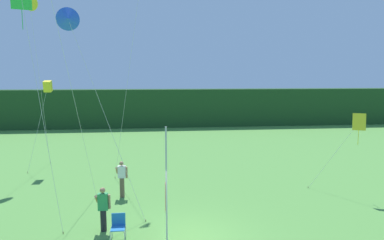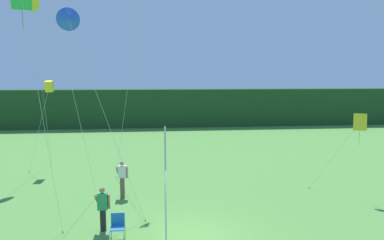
# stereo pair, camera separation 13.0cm
# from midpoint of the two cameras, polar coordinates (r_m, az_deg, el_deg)

# --- Properties ---
(ground_plane) EXTENTS (120.00, 120.00, 0.00)m
(ground_plane) POSITION_cam_midpoint_polar(r_m,az_deg,el_deg) (12.96, -0.84, -18.89)
(ground_plane) COLOR #518E3D
(distant_treeline) EXTENTS (80.00, 2.40, 4.21)m
(distant_treeline) POSITION_cam_midpoint_polar(r_m,az_deg,el_deg) (39.55, -4.43, 1.98)
(distant_treeline) COLOR #1E421E
(distant_treeline) RESTS_ON ground
(banner_flag) EXTENTS (0.06, 1.03, 4.02)m
(banner_flag) POSITION_cam_midpoint_polar(r_m,az_deg,el_deg) (12.46, -4.07, -10.45)
(banner_flag) COLOR #B7B7BC
(banner_flag) RESTS_ON ground
(person_near_banner) EXTENTS (0.55, 0.48, 1.65)m
(person_near_banner) POSITION_cam_midpoint_polar(r_m,az_deg,el_deg) (13.65, -14.10, -13.71)
(person_near_banner) COLOR black
(person_near_banner) RESTS_ON ground
(person_mid_field) EXTENTS (0.55, 0.48, 1.73)m
(person_mid_field) POSITION_cam_midpoint_polar(r_m,az_deg,el_deg) (17.00, -11.11, -9.24)
(person_mid_field) COLOR brown
(person_mid_field) RESTS_ON ground
(folding_chair) EXTENTS (0.51, 0.51, 0.89)m
(folding_chair) POSITION_cam_midpoint_polar(r_m,az_deg,el_deg) (13.06, -11.76, -16.37)
(folding_chair) COLOR #BCBCC1
(folding_chair) RESTS_ON ground
(kite_yellow_diamond_0) EXTENTS (2.15, 1.41, 3.95)m
(kite_yellow_diamond_0) POSITION_cam_midpoint_polar(r_m,az_deg,el_deg) (18.27, 25.66, -0.77)
(kite_yellow_diamond_0) COLOR brown
(kite_yellow_diamond_0) RESTS_ON ground
(kite_yellow_box_1) EXTENTS (1.34, 1.30, 5.44)m
(kite_yellow_box_1) POSITION_cam_midpoint_polar(r_m,az_deg,el_deg) (22.95, -22.14, 5.07)
(kite_yellow_box_1) COLOR brown
(kite_yellow_box_1) RESTS_ON ground
(kite_blue_delta_3) EXTENTS (3.46, 1.71, 8.42)m
(kite_blue_delta_3) POSITION_cam_midpoint_polar(r_m,az_deg,el_deg) (15.22, -19.29, 15.24)
(kite_blue_delta_3) COLOR brown
(kite_blue_delta_3) RESTS_ON ground
(kite_green_diamond_5) EXTENTS (1.72, 1.29, 9.03)m
(kite_green_diamond_5) POSITION_cam_midpoint_polar(r_m,az_deg,el_deg) (14.49, -25.61, 16.28)
(kite_green_diamond_5) COLOR brown
(kite_green_diamond_5) RESTS_ON ground
(kite_yellow_delta_6) EXTENTS (0.89, 1.66, 10.40)m
(kite_yellow_delta_6) POSITION_cam_midpoint_polar(r_m,az_deg,el_deg) (23.69, -24.59, 16.82)
(kite_yellow_delta_6) COLOR brown
(kite_yellow_delta_6) RESTS_ON ground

